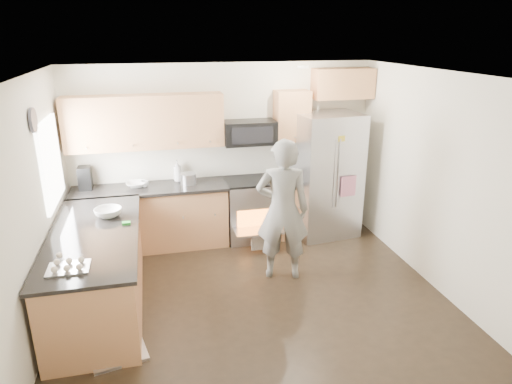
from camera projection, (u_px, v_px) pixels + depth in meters
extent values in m
plane|color=black|center=(254.00, 298.00, 5.45)|extent=(4.50, 4.50, 0.00)
cube|color=silver|center=(224.00, 152.00, 6.86)|extent=(4.50, 0.04, 2.60)
cube|color=silver|center=(317.00, 290.00, 3.18)|extent=(4.50, 0.04, 2.60)
cube|color=silver|center=(34.00, 213.00, 4.54)|extent=(0.04, 4.00, 2.60)
cube|color=silver|center=(435.00, 181.00, 5.50)|extent=(0.04, 4.00, 2.60)
cube|color=white|center=(253.00, 75.00, 4.59)|extent=(4.50, 4.00, 0.04)
cube|color=white|center=(51.00, 162.00, 5.38)|extent=(0.04, 1.00, 1.00)
cylinder|color=#FFECCC|center=(303.00, 67.00, 5.80)|extent=(0.14, 0.14, 0.02)
cylinder|color=#474754|center=(33.00, 120.00, 4.68)|extent=(0.03, 0.26, 0.26)
cube|color=#BE794C|center=(152.00, 219.00, 6.63)|extent=(2.15, 0.60, 0.87)
cube|color=black|center=(150.00, 189.00, 6.46)|extent=(2.19, 0.64, 0.04)
cube|color=#BE794C|center=(292.00, 207.00, 7.08)|extent=(0.50, 0.60, 0.87)
cube|color=black|center=(293.00, 178.00, 6.92)|extent=(0.54, 0.64, 0.04)
cube|color=#BE794C|center=(145.00, 122.00, 6.29)|extent=(2.16, 0.33, 0.74)
cube|color=#BE794C|center=(292.00, 116.00, 6.74)|extent=(0.50, 0.33, 0.74)
cube|color=#BE794C|center=(343.00, 84.00, 6.76)|extent=(0.90, 0.33, 0.44)
imported|color=silver|center=(136.00, 184.00, 6.47)|extent=(0.28, 0.28, 0.07)
imported|color=white|center=(177.00, 171.00, 6.69)|extent=(0.12, 0.12, 0.31)
imported|color=white|center=(145.00, 184.00, 6.46)|extent=(0.11, 0.11, 0.09)
cylinder|color=#B7B7BC|center=(188.00, 179.00, 6.58)|extent=(0.23, 0.23, 0.16)
cube|color=black|center=(85.00, 178.00, 6.33)|extent=(0.17, 0.21, 0.32)
cylinder|color=#B7B7BC|center=(296.00, 175.00, 6.89)|extent=(0.10, 0.10, 0.08)
cube|color=#BE794C|center=(98.00, 272.00, 5.16)|extent=(0.90, 2.30, 0.87)
cube|color=black|center=(94.00, 234.00, 5.01)|extent=(0.96, 2.36, 0.04)
imported|color=silver|center=(108.00, 212.00, 5.43)|extent=(0.32, 0.32, 0.10)
cube|color=green|center=(126.00, 223.00, 5.21)|extent=(0.09, 0.06, 0.03)
cube|color=#B7B7BC|center=(68.00, 265.00, 4.22)|extent=(0.38, 0.29, 0.08)
cube|color=#B7B7BC|center=(252.00, 210.00, 6.92)|extent=(0.76, 0.62, 0.90)
cube|color=black|center=(251.00, 181.00, 6.77)|extent=(0.76, 0.60, 0.03)
cube|color=orange|center=(256.00, 221.00, 6.65)|extent=(0.56, 0.02, 0.34)
cube|color=#B7B7BC|center=(259.00, 231.00, 6.53)|extent=(0.70, 0.34, 0.03)
cube|color=silver|center=(260.00, 241.00, 6.53)|extent=(0.24, 0.03, 0.28)
cube|color=black|center=(250.00, 132.00, 6.64)|extent=(0.76, 0.40, 0.34)
cube|color=#B7B7BC|center=(326.00, 175.00, 6.93)|extent=(1.00, 0.82, 1.89)
cylinder|color=#B7B7BC|center=(334.00, 174.00, 6.54)|extent=(0.02, 0.02, 1.03)
cylinder|color=#B7B7BC|center=(338.00, 174.00, 6.55)|extent=(0.02, 0.02, 1.03)
cube|color=pink|center=(348.00, 186.00, 6.66)|extent=(0.25, 0.04, 0.31)
cube|color=#92AEEA|center=(325.00, 154.00, 6.41)|extent=(0.18, 0.03, 0.23)
imported|color=gray|center=(283.00, 210.00, 5.67)|extent=(0.75, 0.58, 1.82)
cube|color=#B7B7BC|center=(119.00, 354.00, 4.48)|extent=(0.59, 0.51, 0.03)
cylinder|color=white|center=(97.00, 345.00, 4.36)|extent=(0.08, 0.29, 0.29)
cylinder|color=white|center=(111.00, 342.00, 4.41)|extent=(0.08, 0.29, 0.29)
cylinder|color=white|center=(124.00, 338.00, 4.46)|extent=(0.08, 0.29, 0.29)
cylinder|color=white|center=(137.00, 335.00, 4.51)|extent=(0.08, 0.29, 0.29)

